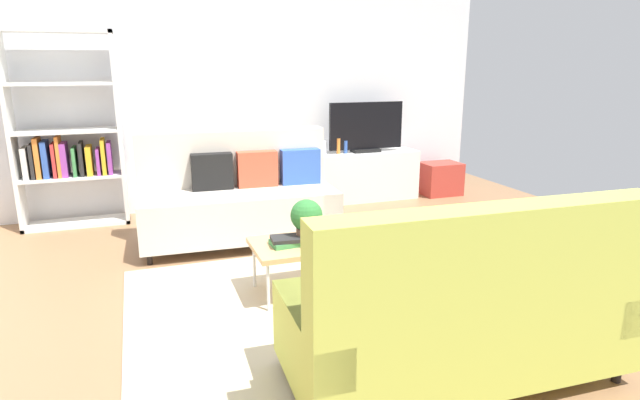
% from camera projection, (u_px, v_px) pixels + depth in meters
% --- Properties ---
extents(ground_plane, '(7.68, 7.68, 0.00)m').
position_uv_depth(ground_plane, '(313.00, 286.00, 4.25)').
color(ground_plane, '#936B47').
extents(wall_far, '(6.40, 0.12, 2.90)m').
position_uv_depth(wall_far, '(240.00, 89.00, 6.44)').
color(wall_far, silver).
rests_on(wall_far, ground_plane).
extents(area_rug, '(2.90, 2.20, 0.01)m').
position_uv_depth(area_rug, '(325.00, 301.00, 3.98)').
color(area_rug, beige).
rests_on(area_rug, ground_plane).
extents(couch_beige, '(1.93, 0.92, 1.10)m').
position_uv_depth(couch_beige, '(239.00, 198.00, 5.24)').
color(couch_beige, beige).
rests_on(couch_beige, ground_plane).
extents(couch_green, '(1.93, 0.91, 1.10)m').
position_uv_depth(couch_green, '(459.00, 311.00, 2.87)').
color(couch_green, '#C1CC51').
rests_on(couch_green, ground_plane).
extents(coffee_table, '(1.10, 0.56, 0.42)m').
position_uv_depth(coffee_table, '(323.00, 244.00, 4.08)').
color(coffee_table, tan).
rests_on(coffee_table, ground_plane).
extents(tv_console, '(1.40, 0.44, 0.64)m').
position_uv_depth(tv_console, '(364.00, 176.00, 6.91)').
color(tv_console, silver).
rests_on(tv_console, ground_plane).
extents(tv, '(1.00, 0.20, 0.64)m').
position_uv_depth(tv, '(366.00, 128.00, 6.74)').
color(tv, black).
rests_on(tv, tv_console).
extents(bookshelf, '(1.10, 0.36, 2.10)m').
position_uv_depth(bookshelf, '(67.00, 140.00, 5.64)').
color(bookshelf, white).
rests_on(bookshelf, ground_plane).
extents(storage_trunk, '(0.52, 0.40, 0.44)m').
position_uv_depth(storage_trunk, '(440.00, 179.00, 7.20)').
color(storage_trunk, '#B2382D').
rests_on(storage_trunk, ground_plane).
extents(potted_plant, '(0.25, 0.25, 0.34)m').
position_uv_depth(potted_plant, '(307.00, 219.00, 3.99)').
color(potted_plant, brown).
rests_on(potted_plant, coffee_table).
extents(table_book_0, '(0.25, 0.20, 0.04)m').
position_uv_depth(table_book_0, '(287.00, 243.00, 3.96)').
color(table_book_0, '#3F8C4C').
rests_on(table_book_0, coffee_table).
extents(table_book_1, '(0.26, 0.20, 0.03)m').
position_uv_depth(table_book_1, '(287.00, 239.00, 3.96)').
color(table_book_1, '#262626').
rests_on(table_book_1, table_book_0).
extents(vase_0, '(0.13, 0.13, 0.17)m').
position_uv_depth(vase_0, '(322.00, 147.00, 6.67)').
color(vase_0, silver).
rests_on(vase_0, tv_console).
extents(bottle_0, '(0.05, 0.05, 0.20)m').
position_uv_depth(bottle_0, '(338.00, 146.00, 6.65)').
color(bottle_0, orange).
rests_on(bottle_0, tv_console).
extents(bottle_1, '(0.05, 0.05, 0.16)m').
position_uv_depth(bottle_1, '(346.00, 147.00, 6.68)').
color(bottle_1, '#3359B2').
rests_on(bottle_1, tv_console).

